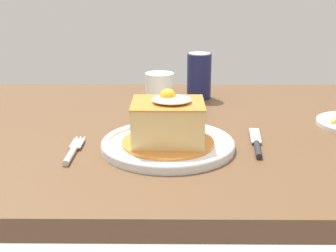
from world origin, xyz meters
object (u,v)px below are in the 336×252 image
at_px(fork, 72,152).
at_px(drinking_glass, 160,98).
at_px(soda_can, 199,76).
at_px(knife, 257,145).
at_px(main_plate, 168,144).

bearing_deg(fork, drinking_glass, 57.81).
height_order(fork, soda_can, soda_can).
distance_m(knife, drinking_glass, 0.30).
distance_m(fork, soda_can, 0.50).
relative_size(soda_can, drinking_glass, 1.18).
relative_size(main_plate, knife, 1.58).
bearing_deg(knife, main_plate, -179.02).
xyz_separation_m(main_plate, soda_can, (0.08, 0.39, 0.05)).
distance_m(main_plate, knife, 0.18).
relative_size(knife, soda_can, 1.34).
relative_size(knife, drinking_glass, 1.58).
distance_m(main_plate, drinking_glass, 0.22).
height_order(main_plate, soda_can, soda_can).
xyz_separation_m(main_plate, fork, (-0.18, -0.03, -0.00)).
relative_size(fork, soda_can, 1.14).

